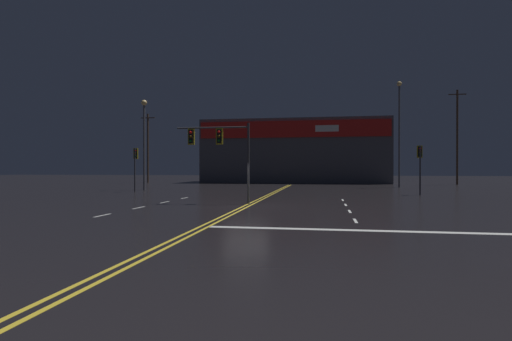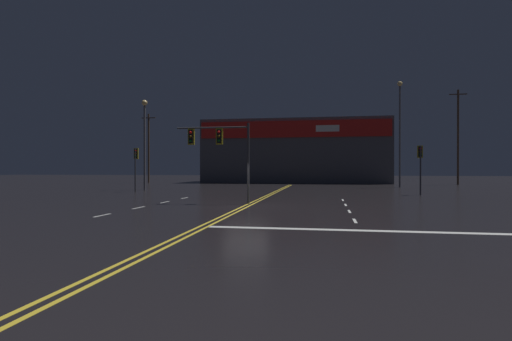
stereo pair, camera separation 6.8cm
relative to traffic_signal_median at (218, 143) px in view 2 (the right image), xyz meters
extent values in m
plane|color=black|center=(2.06, -1.50, -3.71)|extent=(200.00, 200.00, 0.00)
cube|color=gold|center=(1.91, -1.50, -3.70)|extent=(0.12, 60.00, 0.01)
cube|color=gold|center=(2.21, -1.50, -3.70)|extent=(0.12, 60.00, 0.01)
cube|color=silver|center=(-3.52, -6.90, -3.70)|extent=(0.12, 1.40, 0.01)
cube|color=silver|center=(-3.52, -3.30, -3.70)|extent=(0.12, 1.40, 0.01)
cube|color=silver|center=(-3.52, 0.30, -3.70)|extent=(0.12, 1.40, 0.01)
cube|color=silver|center=(-3.52, 3.90, -3.70)|extent=(0.12, 1.40, 0.01)
cube|color=silver|center=(7.64, -6.90, -3.70)|extent=(0.12, 1.40, 0.01)
cube|color=silver|center=(7.64, -3.30, -3.70)|extent=(0.12, 1.40, 0.01)
cube|color=silver|center=(7.64, 0.30, -3.70)|extent=(0.12, 1.40, 0.01)
cube|color=silver|center=(7.64, 3.90, -3.70)|extent=(0.12, 1.40, 0.01)
cube|color=silver|center=(7.64, -9.47, -3.70)|extent=(10.72, 0.40, 0.01)
cylinder|color=#38383D|center=(1.90, 0.01, -1.27)|extent=(0.14, 0.14, 4.88)
cylinder|color=#38383D|center=(-0.34, 0.01, 0.92)|extent=(4.48, 0.10, 0.10)
cube|color=black|center=(0.11, 0.01, 0.38)|extent=(0.28, 0.24, 0.84)
cube|color=gold|center=(0.11, 0.01, 0.38)|extent=(0.42, 0.08, 0.99)
sphere|color=red|center=(0.11, -0.15, 0.63)|extent=(0.17, 0.17, 0.17)
sphere|color=#543707|center=(0.11, -0.15, 0.38)|extent=(0.17, 0.17, 0.17)
sphere|color=#084513|center=(0.11, -0.15, 0.13)|extent=(0.17, 0.17, 0.17)
cube|color=black|center=(-1.68, 0.01, 0.38)|extent=(0.28, 0.24, 0.84)
cube|color=gold|center=(-1.68, 0.01, 0.38)|extent=(0.42, 0.08, 0.99)
sphere|color=red|center=(-1.68, -0.15, 0.63)|extent=(0.17, 0.17, 0.17)
sphere|color=#543707|center=(-1.68, -0.15, 0.38)|extent=(0.17, 0.17, 0.17)
sphere|color=#084513|center=(-1.68, -0.15, 0.13)|extent=(0.17, 0.17, 0.17)
cylinder|color=#38383D|center=(13.98, 10.07, -1.73)|extent=(0.13, 0.13, 3.95)
cube|color=black|center=(13.98, 10.25, -0.23)|extent=(0.28, 0.24, 0.84)
cube|color=gold|center=(13.98, 10.25, -0.23)|extent=(0.42, 0.08, 0.99)
sphere|color=red|center=(13.98, 10.09, 0.02)|extent=(0.17, 0.17, 0.17)
sphere|color=#543707|center=(13.98, 10.09, -0.23)|extent=(0.17, 0.17, 0.17)
sphere|color=#084513|center=(13.98, 10.09, -0.48)|extent=(0.17, 0.17, 0.17)
cylinder|color=#38383D|center=(-10.50, 10.23, -1.73)|extent=(0.13, 0.13, 3.96)
cube|color=black|center=(-10.50, 10.41, -0.21)|extent=(0.28, 0.24, 0.84)
cube|color=gold|center=(-10.50, 10.41, -0.21)|extent=(0.42, 0.08, 0.99)
sphere|color=red|center=(-10.50, 10.25, 0.04)|extent=(0.17, 0.17, 0.17)
sphere|color=#543707|center=(-10.50, 10.25, -0.21)|extent=(0.17, 0.17, 0.17)
sphere|color=#084513|center=(-10.50, 10.25, -0.47)|extent=(0.17, 0.17, 0.17)
cylinder|color=#59595E|center=(14.80, 23.57, 2.06)|extent=(0.20, 0.20, 11.53)
sphere|color=#F9D17A|center=(14.80, 23.57, 7.99)|extent=(0.56, 0.56, 0.56)
cylinder|color=#59595E|center=(-11.12, 13.45, 0.52)|extent=(0.20, 0.20, 8.46)
sphere|color=#F9D17A|center=(-11.12, 13.45, 4.92)|extent=(0.56, 0.56, 0.56)
cube|color=#4C4C51|center=(2.06, 37.65, 0.95)|extent=(27.28, 10.00, 9.32)
cube|color=red|center=(2.06, 32.55, 3.98)|extent=(26.73, 0.20, 2.33)
cube|color=white|center=(6.83, 32.50, 3.98)|extent=(3.20, 0.16, 0.90)
cylinder|color=#4C3828|center=(-19.63, 32.74, 1.46)|extent=(0.26, 0.26, 10.33)
cube|color=#4C3828|center=(-19.63, 32.74, 6.03)|extent=(2.20, 0.12, 0.12)
cylinder|color=#4C3828|center=(23.76, 32.74, 2.55)|extent=(0.26, 0.26, 12.51)
cube|color=#4C3828|center=(23.76, 32.74, 8.21)|extent=(2.20, 0.12, 0.12)
camera|label=1|loc=(6.36, -23.53, -1.58)|focal=28.00mm
camera|label=2|loc=(6.42, -23.52, -1.58)|focal=28.00mm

